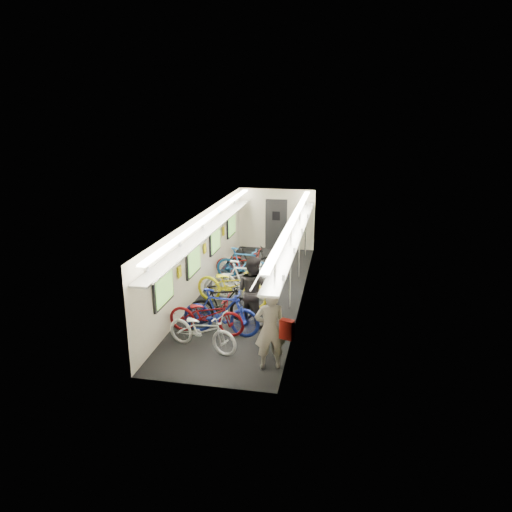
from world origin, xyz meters
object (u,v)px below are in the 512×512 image
at_px(passenger_mid, 253,291).
at_px(backpack, 287,329).
at_px(bicycle_0, 202,330).
at_px(bicycle_1, 221,312).
at_px(passenger_near, 270,329).

relative_size(passenger_mid, backpack, 4.77).
height_order(bicycle_0, passenger_mid, passenger_mid).
height_order(passenger_mid, backpack, passenger_mid).
bearing_deg(passenger_mid, backpack, 141.13).
xyz_separation_m(passenger_mid, backpack, (1.20, -2.76, 0.37)).
relative_size(bicycle_0, bicycle_1, 0.93).
bearing_deg(passenger_near, bicycle_0, -35.14).
distance_m(bicycle_0, passenger_near, 1.76).
bearing_deg(backpack, bicycle_0, 165.66).
bearing_deg(bicycle_0, passenger_mid, -11.81).
bearing_deg(backpack, bicycle_1, 148.92).
relative_size(bicycle_0, passenger_near, 1.02).
height_order(bicycle_0, backpack, backpack).
distance_m(bicycle_1, passenger_near, 1.93).
height_order(bicycle_1, passenger_near, passenger_near).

